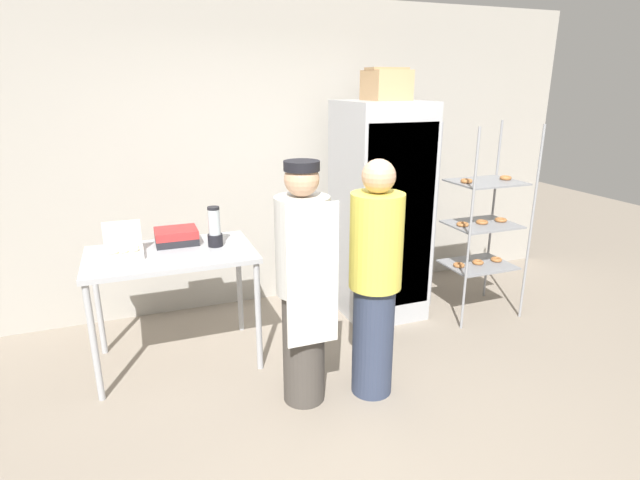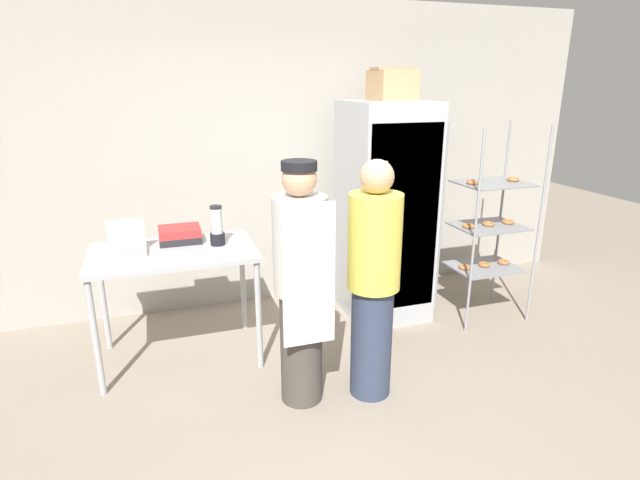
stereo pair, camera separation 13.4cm
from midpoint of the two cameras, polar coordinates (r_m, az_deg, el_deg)
The scene contains 11 objects.
ground_plane at distance 3.31m, azimuth 6.28°, elevation -20.66°, with size 14.00×14.00×0.00m, color gray.
back_wall at distance 4.73m, azimuth -4.39°, elevation 9.48°, with size 6.40×0.12×2.76m, color #ADA89E.
refrigerator at distance 4.46m, azimuth 8.22°, elevation 3.20°, with size 0.68×0.79×1.90m.
baking_rack at distance 4.63m, azimuth 19.48°, elevation 1.49°, with size 0.66×0.53×1.72m.
prep_counter at distance 3.79m, azimuth -15.37°, elevation -2.49°, with size 1.18×0.74×0.88m.
donut_box at distance 3.75m, azimuth -20.25°, elevation -0.89°, with size 0.26×0.20×0.24m.
blender_pitcher at distance 3.77m, azimuth -10.70°, elevation 1.40°, with size 0.11×0.11×0.30m.
binder_stack at distance 3.93m, azimuth -14.79°, elevation 0.61°, with size 0.31×0.26×0.11m.
cardboard_storage_box at distance 4.36m, azimuth 9.13°, elevation 17.13°, with size 0.33×0.36×0.26m.
person_baker at distance 3.14m, azimuth -0.98°, elevation -4.98°, with size 0.34×0.36×1.61m.
person_customer at distance 3.25m, azimuth 7.30°, elevation -4.71°, with size 0.34×0.34×1.60m.
Camera 2 is at (-1.07, -2.36, 2.04)m, focal length 28.00 mm.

